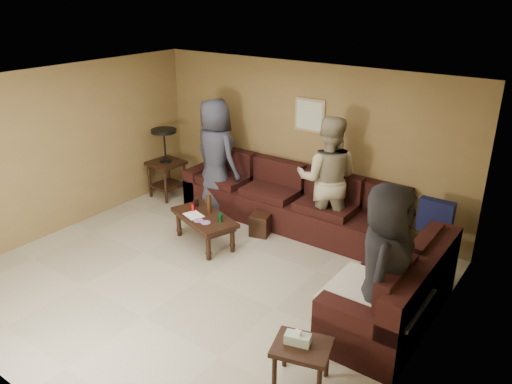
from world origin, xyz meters
TOP-DOWN VIEW (x-y plane):
  - room at (0.00, 0.00)m, footprint 5.60×5.50m
  - sectional_sofa at (0.81, 1.52)m, footprint 4.65×2.90m
  - coffee_table at (-0.61, 0.75)m, footprint 1.21×0.87m
  - end_table_left at (-2.34, 1.71)m, footprint 0.59×0.59m
  - side_table_right at (2.00, -0.84)m, footprint 0.64×0.57m
  - waste_bin at (-0.10, 1.46)m, footprint 0.35×0.35m
  - wall_art at (0.10, 2.48)m, footprint 0.52×0.04m
  - person_left at (-1.29, 1.85)m, footprint 1.03×0.78m
  - person_middle at (0.73, 1.96)m, footprint 1.13×1.02m
  - person_right at (2.35, 0.17)m, footprint 0.77×1.00m

SIDE VIEW (x-z plane):
  - waste_bin at x=-0.10m, z-range 0.00..0.34m
  - sectional_sofa at x=0.81m, z-range -0.16..0.81m
  - side_table_right at x=2.00m, z-range 0.09..0.68m
  - coffee_table at x=-0.61m, z-range 0.02..0.75m
  - end_table_left at x=-2.34m, z-range 0.03..1.28m
  - person_right at x=2.35m, z-range 0.00..1.82m
  - person_middle at x=0.73m, z-range 0.00..1.89m
  - person_left at x=-1.29m, z-range 0.00..1.89m
  - room at x=0.00m, z-range 0.41..2.91m
  - wall_art at x=0.10m, z-range 1.44..1.96m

